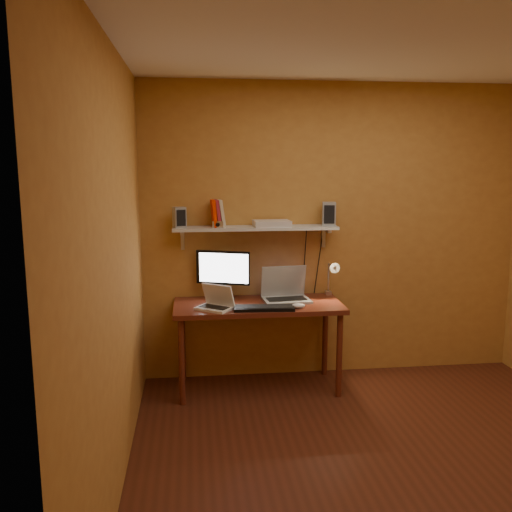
{
  "coord_description": "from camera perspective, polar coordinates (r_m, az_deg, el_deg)",
  "views": [
    {
      "loc": [
        -1.26,
        -3.08,
        1.91
      ],
      "look_at": [
        -0.75,
        1.18,
        1.17
      ],
      "focal_mm": 38.0,
      "sensor_mm": 36.0,
      "label": 1
    }
  ],
  "objects": [
    {
      "name": "desk",
      "position": [
        4.56,
        0.23,
        -6.05
      ],
      "size": [
        1.4,
        0.6,
        0.75
      ],
      "color": "maroon",
      "rests_on": "ground"
    },
    {
      "name": "desk_lamp",
      "position": [
        4.73,
        8.01,
        -1.9
      ],
      "size": [
        0.09,
        0.23,
        0.38
      ],
      "color": "silver",
      "rests_on": "desk"
    },
    {
      "name": "speaker_left",
      "position": [
        4.57,
        -8.07,
        4.05
      ],
      "size": [
        0.12,
        0.12,
        0.17
      ],
      "primitive_type": "cube",
      "rotation": [
        0.0,
        0.0,
        0.32
      ],
      "color": "gray",
      "rests_on": "wall_shelf"
    },
    {
      "name": "netbook",
      "position": [
        4.38,
        -4.22,
        -4.86
      ],
      "size": [
        0.34,
        0.32,
        0.2
      ],
      "rotation": [
        0.0,
        0.0,
        -0.62
      ],
      "color": "silver",
      "rests_on": "desk"
    },
    {
      "name": "laptop",
      "position": [
        4.65,
        3.08,
        -3.73
      ],
      "size": [
        0.41,
        0.31,
        0.29
      ],
      "rotation": [
        0.0,
        0.0,
        0.09
      ],
      "color": "gray",
      "rests_on": "desk"
    },
    {
      "name": "books",
      "position": [
        4.58,
        -4.06,
        4.5
      ],
      "size": [
        0.13,
        0.16,
        0.23
      ],
      "color": "#F12C00",
      "rests_on": "wall_shelf"
    },
    {
      "name": "wall_shelf",
      "position": [
        4.61,
        -0.05,
        2.93
      ],
      "size": [
        1.4,
        0.25,
        0.21
      ],
      "color": "silver",
      "rests_on": "room"
    },
    {
      "name": "router",
      "position": [
        4.61,
        1.67,
        3.44
      ],
      "size": [
        0.32,
        0.22,
        0.05
      ],
      "primitive_type": "cube",
      "rotation": [
        0.0,
        0.0,
        0.04
      ],
      "color": "silver",
      "rests_on": "wall_shelf"
    },
    {
      "name": "shelf_camera",
      "position": [
        4.53,
        -4.0,
        3.33
      ],
      "size": [
        0.1,
        0.06,
        0.06
      ],
      "color": "silver",
      "rests_on": "wall_shelf"
    },
    {
      "name": "room",
      "position": [
        3.38,
        15.21,
        -0.99
      ],
      "size": [
        3.44,
        3.24,
        2.64
      ],
      "color": "#4E2114",
      "rests_on": "ground"
    },
    {
      "name": "speaker_right",
      "position": [
        4.73,
        7.68,
        4.43
      ],
      "size": [
        0.13,
        0.13,
        0.2
      ],
      "primitive_type": "cube",
      "rotation": [
        0.0,
        0.0,
        -0.19
      ],
      "color": "gray",
      "rests_on": "wall_shelf"
    },
    {
      "name": "monitor",
      "position": [
        4.62,
        -3.5,
        -1.74
      ],
      "size": [
        0.45,
        0.25,
        0.42
      ],
      "rotation": [
        0.0,
        0.0,
        -0.34
      ],
      "color": "black",
      "rests_on": "desk"
    },
    {
      "name": "mouse",
      "position": [
        4.41,
        4.47,
        -5.24
      ],
      "size": [
        0.12,
        0.08,
        0.04
      ],
      "primitive_type": "ellipsoid",
      "rotation": [
        0.0,
        0.0,
        -0.15
      ],
      "color": "silver",
      "rests_on": "desk"
    },
    {
      "name": "keyboard",
      "position": [
        4.35,
        0.84,
        -5.5
      ],
      "size": [
        0.49,
        0.19,
        0.03
      ],
      "primitive_type": "cube",
      "rotation": [
        0.0,
        0.0,
        -0.07
      ],
      "color": "black",
      "rests_on": "desk"
    }
  ]
}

